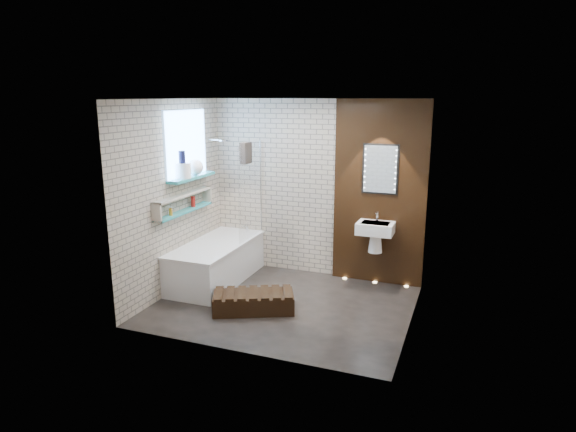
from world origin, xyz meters
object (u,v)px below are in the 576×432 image
at_px(bath_screen, 250,191).
at_px(washbasin, 375,232).
at_px(walnut_step, 253,302).
at_px(bathtub, 216,262).
at_px(led_mirror, 380,169).

height_order(bath_screen, washbasin, bath_screen).
distance_m(bath_screen, walnut_step, 1.76).
bearing_deg(bathtub, led_mirror, 19.78).
bearing_deg(washbasin, walnut_step, -132.16).
relative_size(led_mirror, walnut_step, 0.70).
height_order(washbasin, led_mirror, led_mirror).
relative_size(bath_screen, led_mirror, 2.00).
bearing_deg(bath_screen, led_mirror, 10.66).
height_order(bathtub, washbasin, washbasin).
distance_m(bath_screen, washbasin, 1.89).
bearing_deg(walnut_step, bath_screen, 115.82).
distance_m(bathtub, washbasin, 2.32).
relative_size(bathtub, bath_screen, 1.24).
height_order(washbasin, walnut_step, washbasin).
relative_size(bathtub, walnut_step, 1.74).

